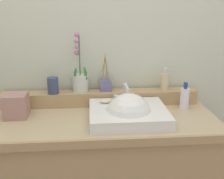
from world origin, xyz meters
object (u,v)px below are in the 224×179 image
object	(u,v)px
sink_basin	(128,115)
tumbler_cup	(53,86)
soap_bar	(106,101)
tissue_box	(16,105)
lotion_bottle	(185,98)
soap_dispenser	(165,81)
reed_diffuser	(106,85)
potted_plant	(80,79)

from	to	relation	value
sink_basin	tumbler_cup	xyz separation A→B (m)	(-0.44, 0.24, 0.11)
sink_basin	soap_bar	xyz separation A→B (m)	(-0.12, 0.11, 0.05)
tissue_box	tumbler_cup	bearing A→B (deg)	36.68
soap_bar	lotion_bottle	distance (m)	0.49
sink_basin	soap_bar	distance (m)	0.17
soap_dispenser	reed_diffuser	size ratio (longest dim) A/B	0.61
soap_bar	reed_diffuser	world-z (taller)	reed_diffuser
potted_plant	tissue_box	distance (m)	0.42
sink_basin	tissue_box	xyz separation A→B (m)	(-0.63, 0.10, 0.04)
soap_dispenser	tumbler_cup	size ratio (longest dim) A/B	1.45
sink_basin	potted_plant	bearing A→B (deg)	134.10
potted_plant	reed_diffuser	bearing A→B (deg)	-0.09
potted_plant	reed_diffuser	distance (m)	0.17
sink_basin	soap_dispenser	bearing A→B (deg)	43.67
sink_basin	tissue_box	bearing A→B (deg)	171.07
tumbler_cup	tissue_box	distance (m)	0.25
sink_basin	soap_dispenser	world-z (taller)	soap_dispenser
soap_dispenser	lotion_bottle	bearing A→B (deg)	-50.40
soap_bar	tissue_box	world-z (taller)	tissue_box
reed_diffuser	tissue_box	world-z (taller)	reed_diffuser
soap_dispenser	tumbler_cup	world-z (taller)	soap_dispenser
soap_dispenser	lotion_bottle	xyz separation A→B (m)	(0.10, -0.12, -0.08)
soap_bar	soap_dispenser	size ratio (longest dim) A/B	0.47
potted_plant	lotion_bottle	xyz separation A→B (m)	(0.64, -0.14, -0.10)
sink_basin	tumbler_cup	world-z (taller)	tumbler_cup
sink_basin	lotion_bottle	distance (m)	0.40
potted_plant	soap_bar	bearing A→B (deg)	-47.42
reed_diffuser	tumbler_cup	bearing A→B (deg)	-173.96
lotion_bottle	tissue_box	size ratio (longest dim) A/B	1.23
tissue_box	sink_basin	bearing A→B (deg)	-8.93
tissue_box	soap_bar	bearing A→B (deg)	1.61
reed_diffuser	lotion_bottle	xyz separation A→B (m)	(0.48, -0.14, -0.06)
soap_dispenser	lotion_bottle	distance (m)	0.17
soap_bar	lotion_bottle	world-z (taller)	lotion_bottle
tumbler_cup	reed_diffuser	size ratio (longest dim) A/B	0.43
sink_basin	potted_plant	xyz separation A→B (m)	(-0.27, 0.28, 0.14)
tumbler_cup	tissue_box	bearing A→B (deg)	-143.32
tumbler_cup	tissue_box	size ratio (longest dim) A/B	0.75
soap_bar	tissue_box	size ratio (longest dim) A/B	0.51
lotion_bottle	sink_basin	bearing A→B (deg)	-158.78
soap_bar	reed_diffuser	bearing A→B (deg)	87.16
sink_basin	soap_bar	world-z (taller)	sink_basin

